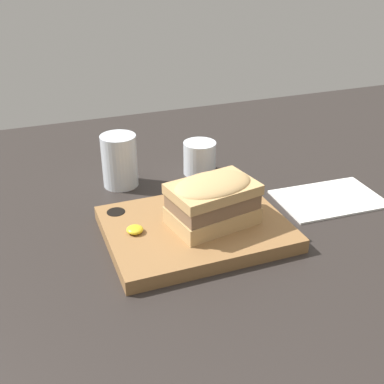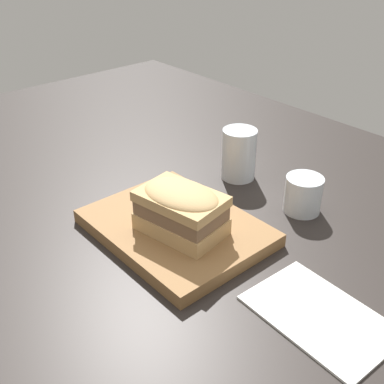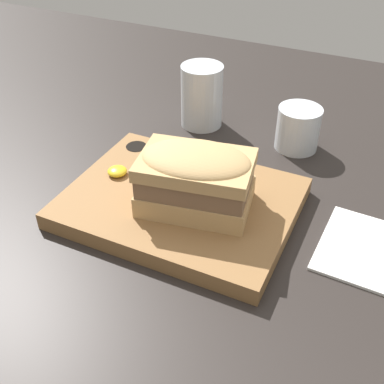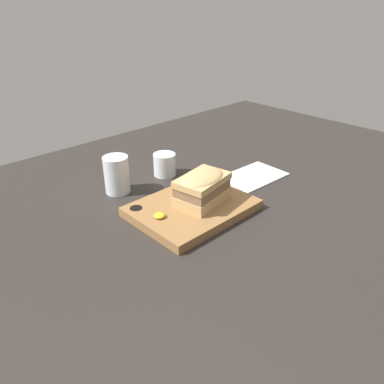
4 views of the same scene
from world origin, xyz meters
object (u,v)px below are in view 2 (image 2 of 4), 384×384
at_px(sandwich, 181,208).
at_px(water_glass, 239,157).
at_px(serving_board, 176,227).
at_px(napkin, 320,316).
at_px(wine_glass, 303,195).

height_order(sandwich, water_glass, same).
relative_size(serving_board, napkin, 1.48).
height_order(water_glass, napkin, water_glass).
distance_m(water_glass, wine_glass, 0.17).
bearing_deg(serving_board, napkin, 4.56).
bearing_deg(sandwich, serving_board, 159.62).
distance_m(serving_board, napkin, 0.29).
bearing_deg(sandwich, water_glass, 112.68).
bearing_deg(water_glass, napkin, -29.94).
height_order(wine_glass, napkin, wine_glass).
relative_size(sandwich, napkin, 0.76).
bearing_deg(water_glass, sandwich, -67.32).
bearing_deg(napkin, serving_board, -175.44).
relative_size(wine_glass, napkin, 0.34).
distance_m(sandwich, wine_glass, 0.25).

